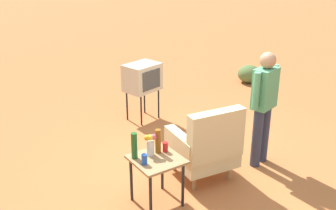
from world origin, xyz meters
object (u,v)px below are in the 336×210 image
object	(u,v)px
tv_on_stand	(142,78)
soda_can_blue	(144,159)
armchair	(206,145)
person_standing	(264,102)
soda_can_red	(165,147)
bottle_wine_green	(134,146)
side_table	(157,165)
bottle_tall_amber	(158,141)
flower_vase	(150,144)

from	to	relation	value
tv_on_stand	soda_can_blue	size ratio (longest dim) A/B	8.44
armchair	person_standing	size ratio (longest dim) A/B	0.65
person_standing	soda_can_red	size ratio (longest dim) A/B	13.44
armchair	bottle_wine_green	xyz separation A→B (m)	(1.04, -0.04, 0.28)
armchair	soda_can_blue	xyz separation A→B (m)	(1.01, 0.14, 0.18)
side_table	person_standing	distance (m)	1.79
armchair	side_table	bearing A→B (deg)	7.22
bottle_tall_amber	flower_vase	distance (m)	0.11
soda_can_blue	person_standing	bearing A→B (deg)	-178.77
bottle_tall_amber	flower_vase	world-z (taller)	bottle_tall_amber
soda_can_blue	flower_vase	size ratio (longest dim) A/B	0.46
side_table	tv_on_stand	size ratio (longest dim) A/B	0.60
armchair	bottle_tall_amber	size ratio (longest dim) A/B	3.53
bottle_wine_green	flower_vase	distance (m)	0.20
armchair	side_table	size ratio (longest dim) A/B	1.71
person_standing	flower_vase	size ratio (longest dim) A/B	6.19
armchair	soda_can_blue	size ratio (longest dim) A/B	8.69
armchair	bottle_wine_green	world-z (taller)	armchair
armchair	tv_on_stand	xyz separation A→B (m)	(-0.33, -2.19, 0.28)
armchair	side_table	world-z (taller)	armchair
person_standing	bottle_wine_green	size ratio (longest dim) A/B	5.12
armchair	flower_vase	size ratio (longest dim) A/B	4.00
tv_on_stand	flower_vase	bearing A→B (deg)	61.78
soda_can_red	tv_on_stand	bearing A→B (deg)	-113.90
side_table	soda_can_blue	distance (m)	0.24
person_standing	bottle_tall_amber	xyz separation A→B (m)	(1.65, -0.11, -0.17)
soda_can_red	bottle_tall_amber	xyz separation A→B (m)	(0.08, -0.03, 0.09)
bottle_wine_green	armchair	bearing A→B (deg)	177.52
bottle_wine_green	soda_can_blue	xyz separation A→B (m)	(-0.02, 0.19, -0.10)
armchair	soda_can_red	bearing A→B (deg)	1.93
person_standing	tv_on_stand	bearing A→B (deg)	-75.69
flower_vase	person_standing	bearing A→B (deg)	176.68
tv_on_stand	flower_vase	size ratio (longest dim) A/B	3.89
bottle_wine_green	flower_vase	world-z (taller)	bottle_wine_green
bottle_wine_green	bottle_tall_amber	xyz separation A→B (m)	(-0.30, 0.04, -0.01)
side_table	person_standing	size ratio (longest dim) A/B	0.38
armchair	flower_vase	distance (m)	0.89
tv_on_stand	bottle_tall_amber	size ratio (longest dim) A/B	3.43
bottle_wine_green	soda_can_red	size ratio (longest dim) A/B	2.62
soda_can_blue	flower_vase	xyz separation A→B (m)	(-0.17, -0.14, 0.09)
armchair	person_standing	world-z (taller)	person_standing
bottle_wine_green	soda_can_blue	world-z (taller)	bottle_wine_green
side_table	bottle_wine_green	bearing A→B (deg)	-36.03
flower_vase	armchair	bearing A→B (deg)	179.80
flower_vase	tv_on_stand	bearing A→B (deg)	-118.22
side_table	bottle_tall_amber	world-z (taller)	bottle_tall_amber
soda_can_red	flower_vase	bearing A→B (deg)	-7.39
tv_on_stand	person_standing	size ratio (longest dim) A/B	0.63
armchair	bottle_wine_green	bearing A→B (deg)	-2.48
bottle_wine_green	soda_can_blue	size ratio (longest dim) A/B	2.62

